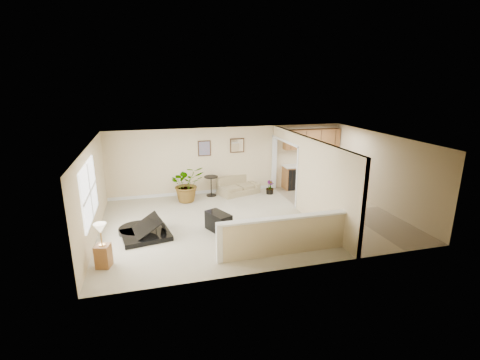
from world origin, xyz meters
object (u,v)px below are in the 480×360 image
object	(u,v)px
piano	(144,219)
loveseat	(238,185)
accent_table	(211,183)
small_plant	(270,188)
lamp_stand	(103,249)
palm_plant	(187,184)
piano_bench	(218,222)

from	to	relation	value
piano	loveseat	world-z (taller)	piano
accent_table	piano	bearing A→B (deg)	-129.19
piano	small_plant	distance (m)	5.32
lamp_stand	loveseat	bearing A→B (deg)	45.67
loveseat	palm_plant	world-z (taller)	palm_plant
accent_table	small_plant	size ratio (longest dim) A/B	1.43
piano	lamp_stand	distance (m)	1.74
piano	small_plant	size ratio (longest dim) A/B	3.20
piano	lamp_stand	world-z (taller)	piano
lamp_stand	small_plant	bearing A→B (deg)	36.52
piano	piano_bench	bearing A→B (deg)	-16.15
loveseat	accent_table	bearing A→B (deg)	164.99
accent_table	loveseat	bearing A→B (deg)	2.06
loveseat	accent_table	distance (m)	1.06
piano	piano_bench	size ratio (longest dim) A/B	2.04
palm_plant	lamp_stand	distance (m)	4.74
piano	accent_table	size ratio (longest dim) A/B	2.23
piano	loveseat	distance (m)	4.60
accent_table	small_plant	xyz separation A→B (m)	(2.19, -0.35, -0.26)
piano	accent_table	xyz separation A→B (m)	(2.43, 2.98, -0.02)
piano_bench	small_plant	xyz separation A→B (m)	(2.57, 2.83, -0.05)
palm_plant	lamp_stand	world-z (taller)	palm_plant
piano_bench	palm_plant	bearing A→B (deg)	101.18
accent_table	small_plant	bearing A→B (deg)	-9.18
piano_bench	accent_table	xyz separation A→B (m)	(0.37, 3.18, 0.21)
piano	palm_plant	bearing A→B (deg)	49.54
accent_table	lamp_stand	distance (m)	5.57
loveseat	lamp_stand	world-z (taller)	lamp_stand
piano	piano_bench	xyz separation A→B (m)	(2.05, -0.21, -0.23)
piano	small_plant	xyz separation A→B (m)	(4.62, 2.62, -0.28)
piano_bench	small_plant	world-z (taller)	piano_bench
small_plant	lamp_stand	size ratio (longest dim) A/B	0.49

